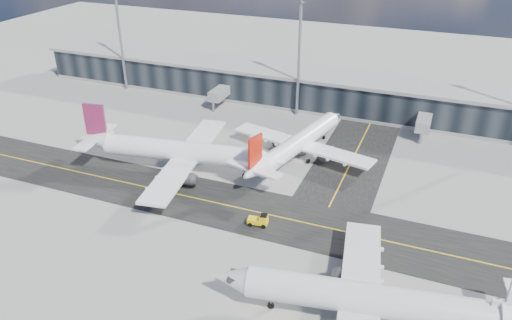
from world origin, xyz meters
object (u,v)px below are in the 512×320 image
(baggage_tug, at_px, (260,220))
(airliner_near, at_px, (373,301))
(airliner_redtail, at_px, (298,143))
(airliner_af, at_px, (179,152))
(service_van, at_px, (304,147))

(baggage_tug, bearing_deg, airliner_near, 46.60)
(airliner_near, xyz_separation_m, baggage_tug, (-20.74, 14.73, -2.93))
(airliner_redtail, relative_size, airliner_near, 0.90)
(airliner_af, xyz_separation_m, service_van, (20.04, 17.16, -3.31))
(airliner_redtail, relative_size, service_van, 6.61)
(airliner_redtail, distance_m, service_van, 5.00)
(service_van, bearing_deg, baggage_tug, -80.87)
(airliner_af, height_order, airliner_near, airliner_af)
(airliner_near, bearing_deg, airliner_af, 48.77)
(airliner_af, xyz_separation_m, airliner_near, (42.14, -26.34, -0.11))
(airliner_redtail, bearing_deg, service_van, 102.30)
(airliner_af, bearing_deg, service_van, 121.70)
(airliner_near, bearing_deg, baggage_tug, 45.40)
(airliner_near, xyz_separation_m, service_van, (-22.10, 43.50, -3.21))
(airliner_redtail, relative_size, baggage_tug, 10.42)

